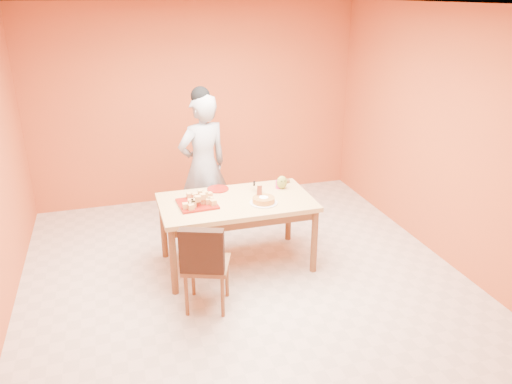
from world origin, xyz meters
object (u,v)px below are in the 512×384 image
object	(u,v)px
dining_table	(236,208)
egg_ornament	(282,182)
dining_chair	(207,263)
checker_tin	(286,181)
red_dinner_plate	(218,189)
person	(203,166)
sponge_cake	(264,200)
magenta_glass	(279,184)
pastry_platter	(197,204)

from	to	relation	value
dining_table	egg_ornament	xyz separation A→B (m)	(0.57, 0.17, 0.17)
dining_chair	checker_tin	bearing A→B (deg)	62.88
red_dinner_plate	egg_ornament	xyz separation A→B (m)	(0.69, -0.18, 0.07)
person	egg_ornament	distance (m)	1.02
sponge_cake	magenta_glass	size ratio (longest dim) A/B	2.53
magenta_glass	checker_tin	distance (m)	0.21
red_dinner_plate	sponge_cake	distance (m)	0.63
person	sponge_cake	xyz separation A→B (m)	(0.42, -1.04, -0.07)
person	checker_tin	size ratio (longest dim) A/B	18.04
dining_table	sponge_cake	size ratio (longest dim) A/B	6.92
dining_chair	egg_ornament	distance (m)	1.41
person	pastry_platter	bearing A→B (deg)	56.39
person	egg_ornament	size ratio (longest dim) A/B	11.61
dining_table	person	distance (m)	0.92
pastry_platter	checker_tin	distance (m)	1.15
person	red_dinner_plate	xyz separation A→B (m)	(0.06, -0.53, -0.10)
sponge_cake	person	bearing A→B (deg)	112.10
dining_chair	pastry_platter	bearing A→B (deg)	105.91
dining_chair	sponge_cake	size ratio (longest dim) A/B	3.90
dining_table	pastry_platter	size ratio (longest dim) A/B	4.20
egg_ornament	checker_tin	world-z (taller)	egg_ornament
red_dinner_plate	checker_tin	xyz separation A→B (m)	(0.80, 0.00, 0.01)
person	checker_tin	xyz separation A→B (m)	(0.85, -0.53, -0.09)
dining_chair	sponge_cake	bearing A→B (deg)	57.18
pastry_platter	sponge_cake	world-z (taller)	sponge_cake
egg_ornament	magenta_glass	xyz separation A→B (m)	(-0.03, 0.02, -0.03)
red_dinner_plate	egg_ornament	distance (m)	0.71
person	checker_tin	world-z (taller)	person
pastry_platter	magenta_glass	distance (m)	0.97
dining_chair	magenta_glass	world-z (taller)	dining_chair
sponge_cake	magenta_glass	distance (m)	0.46
dining_chair	egg_ornament	bearing A→B (deg)	60.57
dining_chair	checker_tin	xyz separation A→B (m)	(1.15, 1.05, 0.31)
dining_chair	red_dinner_plate	xyz separation A→B (m)	(0.35, 1.05, 0.30)
dining_table	egg_ornament	size ratio (longest dim) A/B	10.73
dining_chair	person	bearing A→B (deg)	99.78
sponge_cake	egg_ornament	size ratio (longest dim) A/B	1.55
magenta_glass	dining_table	bearing A→B (deg)	-159.96
person	pastry_platter	size ratio (longest dim) A/B	4.54
sponge_cake	magenta_glass	world-z (taller)	magenta_glass
dining_table	magenta_glass	size ratio (longest dim) A/B	17.47
dining_table	red_dinner_plate	world-z (taller)	red_dinner_plate
person	egg_ornament	world-z (taller)	person
checker_tin	sponge_cake	bearing A→B (deg)	-129.86
pastry_platter	egg_ornament	size ratio (longest dim) A/B	2.56
red_dinner_plate	dining_table	bearing A→B (deg)	-71.43
egg_ornament	magenta_glass	size ratio (longest dim) A/B	1.63
person	red_dinner_plate	distance (m)	0.54
dining_chair	dining_table	bearing A→B (deg)	76.63
dining_table	magenta_glass	xyz separation A→B (m)	(0.54, 0.20, 0.14)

